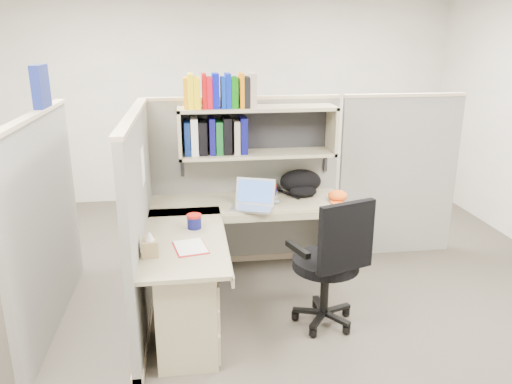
{
  "coord_description": "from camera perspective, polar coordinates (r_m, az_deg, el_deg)",
  "views": [
    {
      "loc": [
        -0.51,
        -3.66,
        2.16
      ],
      "look_at": [
        0.03,
        0.25,
        0.92
      ],
      "focal_mm": 35.0,
      "sensor_mm": 36.0,
      "label": 1
    }
  ],
  "objects": [
    {
      "name": "ground",
      "position": [
        4.27,
        0.1,
        -12.84
      ],
      "size": [
        6.0,
        6.0,
        0.0
      ],
      "primitive_type": "plane",
      "color": "#332E27",
      "rests_on": "ground"
    },
    {
      "name": "room_shell",
      "position": [
        3.73,
        0.12,
        9.19
      ],
      "size": [
        6.0,
        6.0,
        6.0
      ],
      "color": "#B4B0A3",
      "rests_on": "ground"
    },
    {
      "name": "cubicle",
      "position": [
        4.3,
        -5.58,
        0.48
      ],
      "size": [
        3.79,
        1.84,
        1.95
      ],
      "color": "slate",
      "rests_on": "ground"
    },
    {
      "name": "desk",
      "position": [
        3.78,
        -5.51,
        -9.62
      ],
      "size": [
        1.74,
        1.75,
        0.73
      ],
      "color": "gray",
      "rests_on": "ground"
    },
    {
      "name": "laptop",
      "position": [
        4.25,
        -0.43,
        -0.36
      ],
      "size": [
        0.45,
        0.45,
        0.25
      ],
      "primitive_type": null,
      "rotation": [
        0.0,
        0.0,
        -0.36
      ],
      "color": "#AAA9AE",
      "rests_on": "desk"
    },
    {
      "name": "backpack",
      "position": [
        4.66,
        5.25,
        1.03
      ],
      "size": [
        0.43,
        0.36,
        0.23
      ],
      "primitive_type": null,
      "rotation": [
        0.0,
        0.0,
        0.15
      ],
      "color": "black",
      "rests_on": "desk"
    },
    {
      "name": "orange_cap",
      "position": [
        4.55,
        9.31,
        -0.4
      ],
      "size": [
        0.23,
        0.25,
        0.1
      ],
      "primitive_type": null,
      "rotation": [
        0.0,
        0.0,
        -0.35
      ],
      "color": "#E75914",
      "rests_on": "desk"
    },
    {
      "name": "snack_canister",
      "position": [
        3.88,
        -7.07,
        -3.32
      ],
      "size": [
        0.11,
        0.11,
        0.11
      ],
      "color": "#0D1050",
      "rests_on": "desk"
    },
    {
      "name": "tissue_box",
      "position": [
        3.45,
        -12.06,
        -5.76
      ],
      "size": [
        0.12,
        0.12,
        0.18
      ],
      "primitive_type": null,
      "rotation": [
        0.0,
        0.0,
        0.05
      ],
      "color": "tan",
      "rests_on": "desk"
    },
    {
      "name": "mouse",
      "position": [
        4.44,
        2.19,
        -1.09
      ],
      "size": [
        0.09,
        0.06,
        0.03
      ],
      "primitive_type": "ellipsoid",
      "rotation": [
        0.0,
        0.0,
        -0.1
      ],
      "color": "#93AAD1",
      "rests_on": "desk"
    },
    {
      "name": "paper_cup",
      "position": [
        4.65,
        -1.23,
        0.27
      ],
      "size": [
        0.09,
        0.09,
        0.11
      ],
      "primitive_type": "cylinder",
      "rotation": [
        0.0,
        0.0,
        0.23
      ],
      "color": "white",
      "rests_on": "desk"
    },
    {
      "name": "book_stack",
      "position": [
        4.65,
        1.43,
        0.29
      ],
      "size": [
        0.21,
        0.25,
        0.11
      ],
      "primitive_type": null,
      "rotation": [
        0.0,
        0.0,
        -0.25
      ],
      "color": "gray",
      "rests_on": "desk"
    },
    {
      "name": "loose_paper",
      "position": [
        3.57,
        -7.5,
        -6.2
      ],
      "size": [
        0.25,
        0.3,
        0.0
      ],
      "primitive_type": null,
      "rotation": [
        0.0,
        0.0,
        0.19
      ],
      "color": "silver",
      "rests_on": "desk"
    },
    {
      "name": "task_chair",
      "position": [
        3.86,
        8.28,
        -10.16
      ],
      "size": [
        0.61,
        0.57,
        1.06
      ],
      "color": "black",
      "rests_on": "ground"
    }
  ]
}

